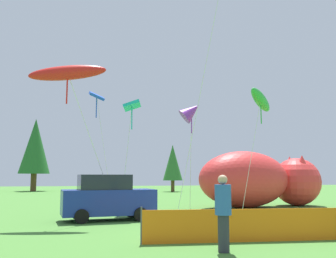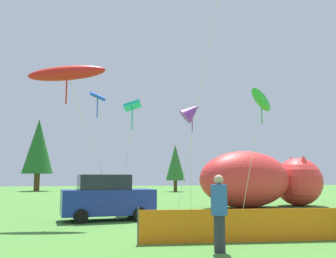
{
  "view_description": "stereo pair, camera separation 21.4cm",
  "coord_description": "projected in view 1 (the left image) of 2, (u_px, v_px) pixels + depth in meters",
  "views": [
    {
      "loc": [
        -4.93,
        -13.45,
        1.87
      ],
      "look_at": [
        -1.31,
        4.42,
        4.17
      ],
      "focal_mm": 40.0,
      "sensor_mm": 36.0,
      "label": 1
    },
    {
      "loc": [
        -4.72,
        -13.49,
        1.87
      ],
      "look_at": [
        -1.31,
        4.42,
        4.17
      ],
      "focal_mm": 40.0,
      "sensor_mm": 36.0,
      "label": 2
    }
  ],
  "objects": [
    {
      "name": "horizon_tree_mid",
      "position": [
        173.0,
        163.0,
        45.7
      ],
      "size": [
        2.39,
        2.39,
        5.7
      ],
      "color": "brown",
      "rests_on": "ground"
    },
    {
      "name": "safety_fence",
      "position": [
        311.0,
        224.0,
        11.0
      ],
      "size": [
        10.02,
        0.72,
        1.02
      ],
      "rotation": [
        0.0,
        0.0,
        -0.07
      ],
      "color": "orange",
      "rests_on": "ground"
    },
    {
      "name": "kite_purple_delta",
      "position": [
        191.0,
        111.0,
        21.79
      ],
      "size": [
        1.6,
        1.42,
        6.37
      ],
      "color": "silver",
      "rests_on": "ground"
    },
    {
      "name": "ground_plane",
      "position": [
        226.0,
        227.0,
        13.82
      ],
      "size": [
        120.0,
        120.0,
        0.0
      ],
      "primitive_type": "plane",
      "color": "#477F33"
    },
    {
      "name": "kite_teal_diamond",
      "position": [
        132.0,
        107.0,
        20.1
      ],
      "size": [
        1.08,
        1.32,
        5.92
      ],
      "color": "silver",
      "rests_on": "ground"
    },
    {
      "name": "kite_blue_box",
      "position": [
        97.0,
        98.0,
        22.14
      ],
      "size": [
        1.44,
        2.9,
        6.96
      ],
      "color": "silver",
      "rests_on": "ground"
    },
    {
      "name": "parked_car",
      "position": [
        108.0,
        198.0,
        15.98
      ],
      "size": [
        4.07,
        2.19,
        1.94
      ],
      "rotation": [
        0.0,
        0.0,
        0.14
      ],
      "color": "navy",
      "rests_on": "ground"
    },
    {
      "name": "spectator_in_black_shirt",
      "position": [
        223.0,
        209.0,
        9.37
      ],
      "size": [
        0.41,
        0.41,
        1.9
      ],
      "color": "#2D2D38",
      "rests_on": "ground"
    },
    {
      "name": "inflatable_cat",
      "position": [
        259.0,
        181.0,
        22.8
      ],
      "size": [
        8.66,
        4.56,
        3.36
      ],
      "rotation": [
        0.0,
        0.0,
        0.2
      ],
      "color": "red",
      "rests_on": "ground"
    },
    {
      "name": "kite_red_lizard",
      "position": [
        68.0,
        73.0,
        15.43
      ],
      "size": [
        3.94,
        2.02,
        6.66
      ],
      "color": "silver",
      "rests_on": "ground"
    },
    {
      "name": "kite_green_fish",
      "position": [
        261.0,
        100.0,
        20.36
      ],
      "size": [
        2.28,
        2.5,
        6.72
      ],
      "color": "silver",
      "rests_on": "ground"
    },
    {
      "name": "horizon_tree_west",
      "position": [
        35.0,
        146.0,
        47.48
      ],
      "size": [
        3.85,
        3.85,
        9.18
      ],
      "color": "brown",
      "rests_on": "ground"
    }
  ]
}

